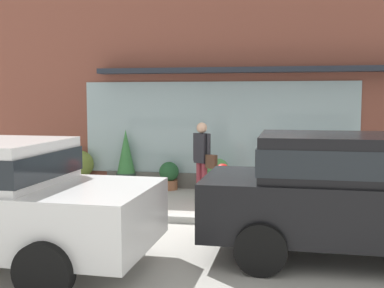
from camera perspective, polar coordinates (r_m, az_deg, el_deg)
name	(u,v)px	position (r m, az deg, el deg)	size (l,w,h in m)	color
ground_plane	(235,222)	(8.57, 5.14, -9.16)	(60.00, 60.00, 0.00)	#B2AFA8
curb_strip	(234,221)	(8.37, 5.01, -9.11)	(14.00, 0.24, 0.12)	#B2B2AD
storefront	(249,87)	(11.48, 6.74, 6.77)	(14.00, 0.81, 4.97)	brown
fire_hydrant	(222,186)	(9.41, 3.64, -5.04)	(0.43, 0.40, 0.90)	red
pedestrian_with_handbag	(203,156)	(9.98, 1.26, -1.47)	(0.56, 0.42, 1.66)	#8E333D
parked_car_black	(360,190)	(6.80, 19.39, -5.13)	(4.36, 2.02, 1.68)	black
potted_plant_trailing_edge	(218,175)	(10.87, 3.09, -3.67)	(0.52, 0.52, 0.81)	#9E6042
potted_plant_window_left	(80,167)	(12.18, -13.16, -2.67)	(0.68, 0.68, 0.87)	#33473D
potted_plant_low_front	(126,159)	(11.79, -7.85, -1.83)	(0.48, 0.48, 1.40)	#33473D
potted_plant_window_right	(169,175)	(11.40, -2.75, -3.72)	(0.47, 0.47, 0.66)	#9E6042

